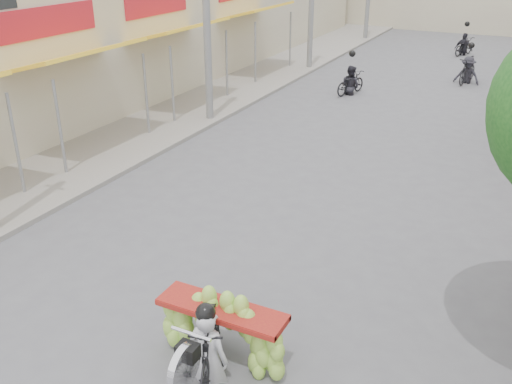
% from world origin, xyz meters
% --- Properties ---
extents(sidewalk_left, '(4.00, 60.00, 0.12)m').
position_xyz_m(sidewalk_left, '(-7.00, 15.00, 0.06)').
color(sidewalk_left, gray).
rests_on(sidewalk_left, ground).
extents(shophouse_row_left, '(9.77, 40.00, 6.00)m').
position_xyz_m(shophouse_row_left, '(-11.98, 13.98, 3.00)').
color(shophouse_row_left, '#C0B698').
rests_on(shophouse_row_left, ground).
extents(banana_motorbike, '(2.20, 1.85, 2.08)m').
position_xyz_m(banana_motorbike, '(0.82, 1.70, 0.70)').
color(banana_motorbike, black).
rests_on(banana_motorbike, ground).
extents(bg_motorbike_a, '(1.02, 1.68, 1.95)m').
position_xyz_m(bg_motorbike_a, '(-2.30, 17.53, 0.75)').
color(bg_motorbike_a, black).
rests_on(bg_motorbike_a, ground).
extents(bg_motorbike_b, '(1.14, 1.96, 1.95)m').
position_xyz_m(bg_motorbike_b, '(1.55, 21.40, 0.82)').
color(bg_motorbike_b, black).
rests_on(bg_motorbike_b, ground).
extents(bg_motorbike_c, '(1.09, 1.69, 1.95)m').
position_xyz_m(bg_motorbike_c, '(0.51, 27.69, 0.80)').
color(bg_motorbike_c, black).
rests_on(bg_motorbike_c, ground).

